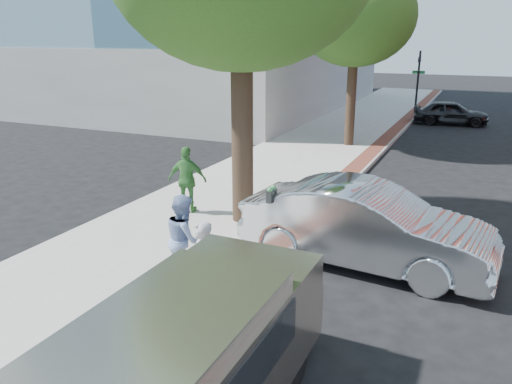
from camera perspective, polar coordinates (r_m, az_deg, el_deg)
The scene contains 14 objects.
ground at distance 10.79m, azimuth -3.05°, elevation -7.52°, with size 120.00×120.00×0.00m, color black.
sidewalk at distance 18.28m, azimuth 4.34°, elevation 3.15°, with size 5.00×60.00×0.15m, color #9E9991.
brick_strip at distance 17.66m, azimuth 11.06°, elevation 2.63°, with size 0.60×60.00×0.01m, color brown.
curb at distance 17.60m, azimuth 12.15°, elevation 2.25°, with size 0.10×60.00×0.15m, color gray.
office_base at distance 35.43m, azimuth -5.47°, elevation 13.11°, with size 18.20×22.20×4.00m, color gray.
signal_near at distance 30.97m, azimuth 18.03°, elevation 12.24°, with size 0.70×0.15×3.80m.
tree_far at distance 21.29m, azimuth 11.31°, elevation 19.05°, with size 4.80×4.80×7.14m.
parking_meter at distance 10.26m, azimuth 1.78°, elevation -1.57°, with size 0.12×0.32×1.47m.
person_gray at distance 8.25m, azimuth -6.19°, elevation -8.59°, with size 0.57×0.37×1.56m, color #A3A3A8.
person_officer at distance 9.26m, azimuth -8.17°, elevation -5.31°, with size 0.82×0.64×1.68m, color #7C93C0.
person_green at distance 12.93m, azimuth -7.84°, elevation 1.38°, with size 1.01×0.42×1.73m, color #3E813A.
sedan_silver at distance 10.45m, azimuth 12.44°, elevation -3.76°, with size 1.78×5.10×1.68m, color silver.
bg_car at distance 29.11m, azimuth 21.40°, elevation 8.45°, with size 1.53×3.80×1.30m, color black.
van at distance 6.06m, azimuth -7.85°, elevation -18.81°, with size 1.88×4.80×1.76m.
Camera 1 is at (4.57, -8.67, 4.52)m, focal length 35.00 mm.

